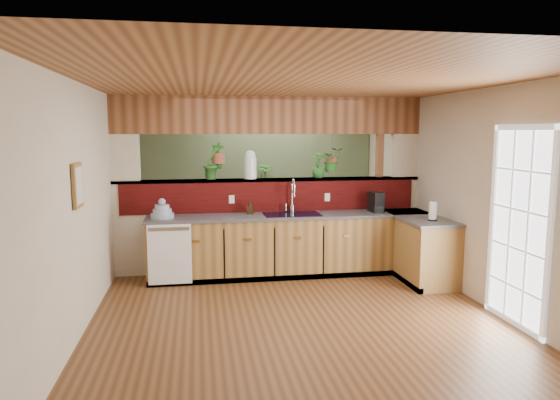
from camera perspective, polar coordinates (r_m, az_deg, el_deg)
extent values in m
cube|color=brown|center=(6.47, 0.77, -11.00)|extent=(4.60, 7.00, 0.01)
cube|color=brown|center=(6.14, 0.82, 12.62)|extent=(4.60, 7.00, 0.01)
cube|color=beige|center=(9.62, -2.91, 3.11)|extent=(4.60, 0.02, 2.60)
cube|color=beige|center=(2.86, 13.47, -8.30)|extent=(4.60, 0.02, 2.60)
cube|color=beige|center=(6.19, -20.64, 0.03)|extent=(0.02, 7.00, 2.60)
cube|color=beige|center=(6.95, 19.79, 0.87)|extent=(0.02, 7.00, 2.60)
cube|color=beige|center=(7.58, -1.03, -2.91)|extent=(4.60, 0.15, 1.35)
cube|color=#3E0808|center=(7.43, -0.94, 0.39)|extent=(4.40, 0.02, 0.45)
cube|color=brown|center=(7.49, -1.04, 2.33)|extent=(4.60, 0.21, 0.04)
cube|color=brown|center=(7.46, -1.06, 9.65)|extent=(4.60, 0.15, 0.55)
cube|color=beige|center=(7.45, -17.28, 4.50)|extent=(0.40, 0.15, 0.70)
cube|color=beige|center=(8.04, 13.98, 4.83)|extent=(0.40, 0.15, 0.70)
cube|color=brown|center=(7.92, 11.23, 1.97)|extent=(0.10, 0.10, 2.60)
cube|color=brown|center=(7.49, -1.04, 2.33)|extent=(4.60, 0.21, 0.04)
cube|color=brown|center=(7.46, -1.06, 9.65)|extent=(4.60, 0.15, 0.55)
cube|color=#576947|center=(9.60, -2.90, 3.10)|extent=(4.55, 0.02, 2.55)
cube|color=brown|center=(7.31, 1.36, -5.27)|extent=(4.10, 0.60, 0.86)
cube|color=#454549|center=(7.23, 1.37, -1.79)|extent=(4.14, 0.64, 0.04)
cube|color=brown|center=(7.44, 15.43, -5.33)|extent=(0.60, 1.48, 0.86)
cube|color=#454549|center=(7.35, 15.56, -1.91)|extent=(0.64, 1.52, 0.04)
cube|color=brown|center=(7.83, 14.09, -4.64)|extent=(0.60, 0.60, 0.86)
cube|color=#454549|center=(7.74, 14.20, -1.39)|extent=(0.64, 0.64, 0.04)
cube|color=black|center=(7.16, 1.75, -8.79)|extent=(4.10, 0.06, 0.08)
cube|color=black|center=(7.43, 13.41, -8.39)|extent=(0.06, 1.48, 0.08)
cube|color=white|center=(6.89, -12.50, -6.09)|extent=(0.58, 0.02, 0.82)
cube|color=#B7B7B2|center=(6.81, -12.59, -3.26)|extent=(0.54, 0.01, 0.05)
cube|color=black|center=(7.22, 1.37, -1.75)|extent=(0.82, 0.50, 0.03)
cube|color=black|center=(7.21, -0.12, -2.46)|extent=(0.34, 0.40, 0.16)
cube|color=black|center=(7.28, 2.84, -2.37)|extent=(0.34, 0.40, 0.16)
cube|color=white|center=(5.89, 25.58, -3.08)|extent=(0.06, 1.02, 2.16)
cube|color=brown|center=(5.38, -22.14, 1.54)|extent=(0.03, 0.35, 0.45)
cube|color=silver|center=(5.38, -21.98, 1.55)|extent=(0.01, 0.27, 0.37)
cylinder|color=#B7B7B2|center=(7.42, 1.39, -0.97)|extent=(0.07, 0.07, 0.11)
cylinder|color=#B7B7B2|center=(7.39, 1.39, 0.50)|extent=(0.03, 0.03, 0.30)
torus|color=#B7B7B2|center=(7.30, 1.51, 1.59)|extent=(0.22, 0.05, 0.22)
cylinder|color=#B7B7B2|center=(7.21, 1.65, 0.92)|extent=(0.03, 0.03, 0.13)
cylinder|color=#B7B7B2|center=(7.40, 0.66, -0.83)|extent=(0.03, 0.03, 0.11)
cylinder|color=#91A2BC|center=(7.07, -13.29, -1.76)|extent=(0.32, 0.32, 0.07)
cylinder|color=#91A2BC|center=(7.06, -13.30, -1.24)|extent=(0.26, 0.26, 0.06)
cylinder|color=#91A2BC|center=(7.06, -13.32, -0.76)|extent=(0.20, 0.20, 0.06)
sphere|color=#91A2BC|center=(7.05, -13.34, -0.21)|extent=(0.10, 0.10, 0.10)
imported|color=#372514|center=(7.25, -3.43, -0.84)|extent=(0.10, 0.10, 0.19)
cube|color=black|center=(7.55, 10.91, -0.23)|extent=(0.16, 0.26, 0.30)
cube|color=black|center=(7.48, 11.13, -1.07)|extent=(0.14, 0.10, 0.10)
cylinder|color=silver|center=(7.50, 11.06, -0.74)|extent=(0.08, 0.08, 0.08)
cylinder|color=black|center=(7.02, 17.02, -2.17)|extent=(0.13, 0.13, 0.02)
cylinder|color=#B7B7B2|center=(7.00, 17.06, -1.16)|extent=(0.02, 0.02, 0.27)
cylinder|color=white|center=(7.00, 17.06, -1.16)|extent=(0.10, 0.10, 0.23)
cylinder|color=silver|center=(7.43, -3.42, 3.65)|extent=(0.19, 0.19, 0.31)
sphere|color=silver|center=(7.42, -3.43, 5.02)|extent=(0.17, 0.17, 0.17)
imported|color=#265F21|center=(7.39, -7.74, 4.19)|extent=(0.31, 0.27, 0.48)
imported|color=#265F21|center=(7.61, 4.40, 4.00)|extent=(0.22, 0.22, 0.39)
cylinder|color=brown|center=(7.38, -7.09, 6.36)|extent=(0.01, 0.01, 0.29)
cylinder|color=brown|center=(7.39, -7.06, 4.78)|extent=(0.18, 0.18, 0.16)
imported|color=#265F21|center=(7.38, -7.09, 6.59)|extent=(0.24, 0.20, 0.39)
cylinder|color=brown|center=(7.65, 5.96, 6.12)|extent=(0.01, 0.01, 0.37)
cylinder|color=brown|center=(7.66, 5.93, 4.30)|extent=(0.17, 0.17, 0.15)
imported|color=#265F21|center=(7.65, 5.96, 5.95)|extent=(0.33, 0.29, 0.36)
cube|color=black|center=(9.45, -4.19, -1.88)|extent=(1.44, 0.63, 0.93)
imported|color=#265F21|center=(9.32, -8.00, 2.02)|extent=(0.22, 0.16, 0.38)
imported|color=#265F21|center=(9.40, -1.79, 2.57)|extent=(0.37, 0.37, 0.53)
imported|color=#265F21|center=(9.07, 1.87, -3.15)|extent=(0.66, 0.57, 0.72)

